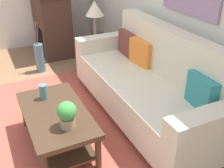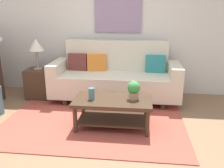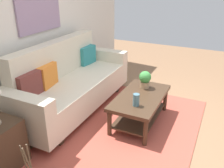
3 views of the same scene
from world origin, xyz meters
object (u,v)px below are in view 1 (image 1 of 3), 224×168
throw_pillow_maroon (128,43)px  throw_pillow_teal (202,92)px  potted_plant_tabletop (67,114)px  floor_vase (40,58)px  coffee_table (56,121)px  couch (147,84)px  tabletop_vase (43,92)px  table_lamp (95,10)px  throw_pillow_orange (142,53)px  side_table (96,54)px  fireplace (51,22)px

throw_pillow_maroon → throw_pillow_teal: 1.46m
throw_pillow_teal → potted_plant_tabletop: 1.27m
floor_vase → coffee_table: bearing=-7.4°
potted_plant_tabletop → floor_vase: 2.23m
floor_vase → potted_plant_tabletop: bearing=-5.4°
potted_plant_tabletop → floor_vase: bearing=174.6°
couch → throw_pillow_maroon: couch is taller
tabletop_vase → table_lamp: (-1.25, 1.12, 0.48)m
throw_pillow_orange → table_lamp: bearing=-171.0°
throw_pillow_orange → tabletop_vase: bearing=-83.4°
potted_plant_tabletop → table_lamp: (-1.83, 1.04, 0.42)m
couch → table_lamp: bearing=-178.1°
throw_pillow_maroon → potted_plant_tabletop: (1.10, -1.22, -0.11)m
throw_pillow_orange → table_lamp: 1.15m
side_table → floor_vase: bearing=-113.3°
tabletop_vase → side_table: tabletop_vase is taller
throw_pillow_teal → tabletop_vase: bearing=-126.1°
coffee_table → fireplace: 2.72m
potted_plant_tabletop → fireplace: fireplace is taller
throw_pillow_maroon → tabletop_vase: (0.52, -1.30, -0.17)m
table_lamp → side_table: bearing=0.0°
throw_pillow_maroon → tabletop_vase: 1.40m
throw_pillow_maroon → table_lamp: (-0.73, -0.17, 0.31)m
coffee_table → couch: bearing=94.0°
throw_pillow_teal → side_table: bearing=-175.5°
side_table → tabletop_vase: bearing=-42.0°
throw_pillow_teal → tabletop_vase: throw_pillow_teal is taller
throw_pillow_maroon → side_table: bearing=-166.7°
coffee_table → potted_plant_tabletop: bearing=7.8°
throw_pillow_orange → floor_vase: throw_pillow_orange is taller
coffee_table → floor_vase: size_ratio=2.36×
couch → tabletop_vase: (-0.22, -1.17, 0.08)m
table_lamp → throw_pillow_maroon: bearing=13.3°
throw_pillow_orange → throw_pillow_teal: bearing=0.0°
tabletop_vase → potted_plant_tabletop: (0.59, 0.08, 0.06)m
tabletop_vase → table_lamp: 1.74m
couch → potted_plant_tabletop: bearing=-71.2°
couch → potted_plant_tabletop: couch is taller
throw_pillow_maroon → side_table: (-0.73, -0.17, -0.40)m
tabletop_vase → side_table: size_ratio=0.30×
throw_pillow_maroon → throw_pillow_teal: bearing=0.0°
floor_vase → side_table: bearing=66.7°
side_table → throw_pillow_orange: bearing=9.0°
throw_pillow_orange → floor_vase: (-1.46, -1.01, -0.45)m
throw_pillow_orange → side_table: bearing=-171.0°
couch → throw_pillow_orange: couch is taller
throw_pillow_maroon → table_lamp: size_ratio=0.63×
throw_pillow_maroon → throw_pillow_orange: (0.37, 0.00, 0.00)m
floor_vase → tabletop_vase: bearing=-10.2°
coffee_table → side_table: side_table is taller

